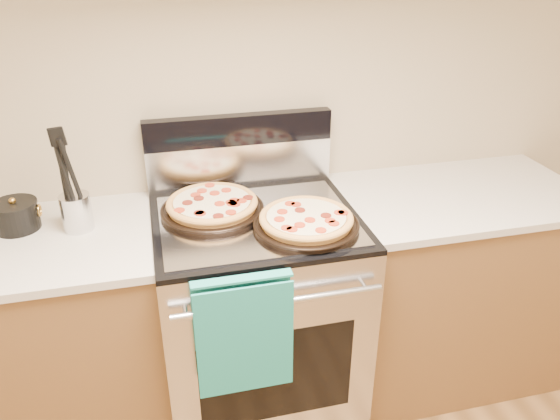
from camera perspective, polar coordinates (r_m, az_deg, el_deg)
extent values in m
plane|color=tan|center=(2.20, -4.68, 13.40)|extent=(4.00, 0.00, 4.00)
cube|color=#B7B7BC|center=(2.29, -2.33, -11.22)|extent=(0.76, 0.68, 0.90)
cube|color=black|center=(2.04, -0.32, -16.89)|extent=(0.56, 0.01, 0.40)
cube|color=black|center=(2.04, -2.57, -0.99)|extent=(0.76, 0.68, 0.02)
cube|color=silver|center=(2.27, -4.19, 4.81)|extent=(0.76, 0.06, 0.18)
cube|color=black|center=(2.22, -4.32, 8.39)|extent=(0.76, 0.06, 0.12)
cylinder|color=silver|center=(1.78, -0.04, -9.63)|extent=(0.70, 0.03, 0.03)
cube|color=gray|center=(2.00, -2.40, -1.06)|extent=(0.70, 0.55, 0.01)
cube|color=brown|center=(2.35, -24.56, -13.17)|extent=(1.00, 0.62, 0.88)
cube|color=#BAB4A7|center=(2.11, -26.89, -3.56)|extent=(1.02, 0.64, 0.03)
cube|color=brown|center=(2.60, 17.08, -7.64)|extent=(1.00, 0.62, 0.88)
cube|color=#BAB4A7|center=(2.38, 18.54, 1.45)|extent=(1.02, 0.64, 0.03)
cylinder|color=silver|center=(2.07, -20.47, -0.21)|extent=(0.14, 0.14, 0.13)
cylinder|color=black|center=(2.17, -25.86, -0.65)|extent=(0.16, 0.16, 0.10)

